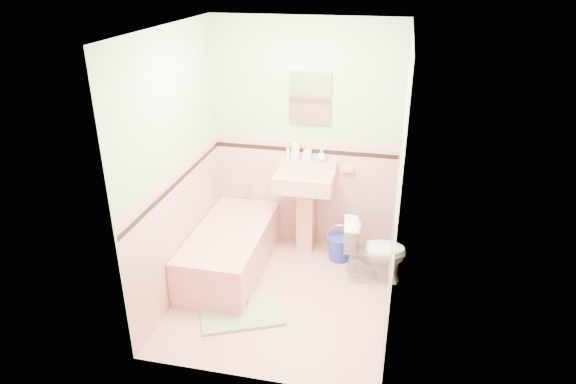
% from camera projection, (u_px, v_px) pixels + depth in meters
% --- Properties ---
extents(floor, '(2.20, 2.20, 0.00)m').
position_uv_depth(floor, '(283.00, 296.00, 4.97)').
color(floor, '#E39D95').
rests_on(floor, ground).
extents(ceiling, '(2.20, 2.20, 0.00)m').
position_uv_depth(ceiling, '(281.00, 28.00, 3.94)').
color(ceiling, white).
rests_on(ceiling, ground).
extents(wall_back, '(2.50, 0.00, 2.50)m').
position_uv_depth(wall_back, '(305.00, 138.00, 5.43)').
color(wall_back, beige).
rests_on(wall_back, ground).
extents(wall_front, '(2.50, 0.00, 2.50)m').
position_uv_depth(wall_front, '(246.00, 239.00, 3.48)').
color(wall_front, beige).
rests_on(wall_front, ground).
extents(wall_left, '(0.00, 2.50, 2.50)m').
position_uv_depth(wall_left, '(175.00, 168.00, 4.65)').
color(wall_left, beige).
rests_on(wall_left, ground).
extents(wall_right, '(0.00, 2.50, 2.50)m').
position_uv_depth(wall_right, '(398.00, 188.00, 4.26)').
color(wall_right, beige).
rests_on(wall_right, ground).
extents(wainscot_back, '(2.00, 0.00, 2.00)m').
position_uv_depth(wainscot_back, '(304.00, 194.00, 5.69)').
color(wainscot_back, '#E6A39A').
rests_on(wainscot_back, ground).
extents(wainscot_front, '(2.00, 0.00, 2.00)m').
position_uv_depth(wainscot_front, '(249.00, 315.00, 3.76)').
color(wainscot_front, '#E6A39A').
rests_on(wainscot_front, ground).
extents(wainscot_left, '(0.00, 2.20, 2.20)m').
position_uv_depth(wainscot_left, '(182.00, 231.00, 4.92)').
color(wainscot_left, '#E6A39A').
rests_on(wainscot_left, ground).
extents(wainscot_right, '(0.00, 2.20, 2.20)m').
position_uv_depth(wainscot_right, '(390.00, 254.00, 4.53)').
color(wainscot_right, '#E6A39A').
rests_on(wainscot_right, ground).
extents(accent_back, '(2.00, 0.00, 2.00)m').
position_uv_depth(accent_back, '(305.00, 150.00, 5.47)').
color(accent_back, black).
rests_on(accent_back, ground).
extents(accent_front, '(2.00, 0.00, 2.00)m').
position_uv_depth(accent_front, '(247.00, 254.00, 3.55)').
color(accent_front, black).
rests_on(accent_front, ground).
extents(accent_left, '(0.00, 2.20, 2.20)m').
position_uv_depth(accent_left, '(178.00, 182.00, 4.70)').
color(accent_left, black).
rests_on(accent_left, ground).
extents(accent_right, '(0.00, 2.20, 2.20)m').
position_uv_depth(accent_right, '(395.00, 201.00, 4.32)').
color(accent_right, black).
rests_on(accent_right, ground).
extents(cap_back, '(2.00, 0.00, 2.00)m').
position_uv_depth(cap_back, '(305.00, 142.00, 5.43)').
color(cap_back, pink).
rests_on(cap_back, ground).
extents(cap_front, '(2.00, 0.00, 2.00)m').
position_uv_depth(cap_front, '(246.00, 241.00, 3.51)').
color(cap_front, pink).
rests_on(cap_front, ground).
extents(cap_left, '(0.00, 2.20, 2.20)m').
position_uv_depth(cap_left, '(177.00, 172.00, 4.66)').
color(cap_left, pink).
rests_on(cap_left, ground).
extents(cap_right, '(0.00, 2.20, 2.20)m').
position_uv_depth(cap_right, '(396.00, 191.00, 4.28)').
color(cap_right, pink).
rests_on(cap_right, ground).
extents(bathtub, '(0.70, 1.50, 0.45)m').
position_uv_depth(bathtub, '(230.00, 251.00, 5.30)').
color(bathtub, '#DE8F85').
rests_on(bathtub, floor).
extents(tub_faucet, '(0.04, 0.12, 0.04)m').
position_uv_depth(tub_faucet, '(249.00, 188.00, 5.77)').
color(tub_faucet, silver).
rests_on(tub_faucet, wall_back).
extents(sink, '(0.61, 0.50, 0.96)m').
position_uv_depth(sink, '(305.00, 213.00, 5.53)').
color(sink, '#DE8F85').
rests_on(sink, floor).
extents(sink_faucet, '(0.02, 0.02, 0.10)m').
position_uv_depth(sink_faucet, '(308.00, 168.00, 5.46)').
color(sink_faucet, silver).
rests_on(sink_faucet, sink).
extents(medicine_cabinet, '(0.43, 0.04, 0.54)m').
position_uv_depth(medicine_cabinet, '(310.00, 98.00, 5.21)').
color(medicine_cabinet, white).
rests_on(medicine_cabinet, wall_back).
extents(soap_dish, '(0.13, 0.07, 0.04)m').
position_uv_depth(soap_dish, '(347.00, 169.00, 5.43)').
color(soap_dish, '#DE8F85').
rests_on(soap_dish, wall_back).
extents(soap_bottle_left, '(0.10, 0.11, 0.26)m').
position_uv_depth(soap_bottle_left, '(295.00, 148.00, 5.44)').
color(soap_bottle_left, '#B2B2B2').
rests_on(soap_bottle_left, sink).
extents(soap_bottle_mid, '(0.08, 0.08, 0.17)m').
position_uv_depth(soap_bottle_mid, '(307.00, 153.00, 5.43)').
color(soap_bottle_mid, '#B2B2B2').
rests_on(soap_bottle_mid, sink).
extents(soap_bottle_right, '(0.13, 0.13, 0.14)m').
position_uv_depth(soap_bottle_right, '(321.00, 155.00, 5.41)').
color(soap_bottle_right, '#B2B2B2').
rests_on(soap_bottle_right, sink).
extents(tube, '(0.04, 0.04, 0.12)m').
position_uv_depth(tube, '(288.00, 154.00, 5.48)').
color(tube, white).
rests_on(tube, sink).
extents(toilet, '(0.66, 0.43, 0.64)m').
position_uv_depth(toilet, '(374.00, 251.00, 5.13)').
color(toilet, white).
rests_on(toilet, floor).
extents(bucket, '(0.31, 0.31, 0.28)m').
position_uv_depth(bucket, '(340.00, 248.00, 5.53)').
color(bucket, '#1E34B6').
rests_on(bucket, floor).
extents(bath_mat, '(0.89, 0.76, 0.03)m').
position_uv_depth(bath_mat, '(242.00, 313.00, 4.71)').
color(bath_mat, gray).
rests_on(bath_mat, floor).
extents(shoe, '(0.17, 0.09, 0.07)m').
position_uv_depth(shoe, '(239.00, 300.00, 4.80)').
color(shoe, '#BF1E59').
rests_on(shoe, bath_mat).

